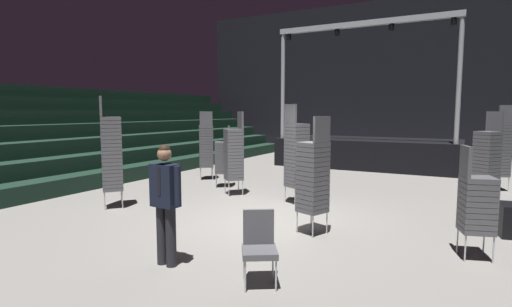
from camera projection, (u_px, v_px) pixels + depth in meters
The scene contains 15 objects.
ground_plane at pixel (265, 224), 8.05m from camera, with size 22.00×30.00×0.10m, color slate.
arena_end_wall at pixel (394, 77), 20.78m from camera, with size 22.00×0.30×8.00m, color black.
bleacher_bank_left at pixel (46, 132), 12.68m from camera, with size 5.25×24.00×3.15m.
stage_riser at pixel (367, 151), 15.95m from camera, with size 6.91×2.87×5.50m.
man_with_tie at pixel (165, 197), 5.65m from camera, with size 0.57×0.26×1.76m.
chair_stack_front_left at pixel (206, 146), 12.96m from camera, with size 0.62×0.62×2.22m.
chair_stack_front_right at pixel (487, 159), 9.28m from camera, with size 0.62×0.62×2.22m.
chair_stack_mid_left at pixel (296, 154), 9.53m from camera, with size 0.60×0.60×2.39m.
chair_stack_mid_right at pixel (313, 176), 7.13m from camera, with size 0.57×0.57×2.14m.
chair_stack_mid_centre at pixel (234, 153), 10.54m from camera, with size 0.62×0.62×2.22m.
chair_stack_rear_left at pixel (223, 156), 11.67m from camera, with size 0.61×0.61×1.79m.
chair_stack_rear_right at pixel (476, 202), 5.94m from camera, with size 0.55×0.55×1.71m.
chair_stack_rear_centre at pixel (111, 153), 9.08m from camera, with size 0.62×0.62×2.56m.
chair_stack_aisle_left at pixel (500, 148), 11.08m from camera, with size 0.60×0.60×2.39m.
loose_chair_near_man at pixel (259, 243), 5.09m from camera, with size 0.61×0.61×0.95m.
Camera 1 is at (3.55, -7.01, 2.22)m, focal length 27.85 mm.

